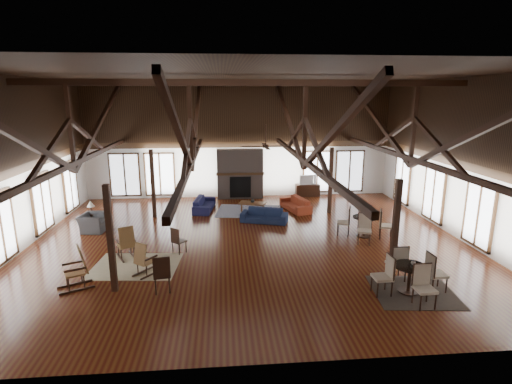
{
  "coord_description": "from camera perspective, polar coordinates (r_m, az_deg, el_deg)",
  "views": [
    {
      "loc": [
        -0.94,
        -14.02,
        5.33
      ],
      "look_at": [
        0.36,
        1.0,
        1.67
      ],
      "focal_mm": 28.0,
      "sensor_mm": 36.0,
      "label": 1
    }
  ],
  "objects": [
    {
      "name": "floor",
      "position": [
        15.03,
        -1.04,
        -7.13
      ],
      "size": [
        16.0,
        16.0,
        0.0
      ],
      "primitive_type": "plane",
      "color": "#552C11",
      "rests_on": "ground"
    },
    {
      "name": "ceiling",
      "position": [
        14.07,
        -1.15,
        16.38
      ],
      "size": [
        16.0,
        14.0,
        0.02
      ],
      "primitive_type": "cube",
      "color": "black",
      "rests_on": "wall_back"
    },
    {
      "name": "wall_back",
      "position": [
        21.17,
        -2.39,
        7.32
      ],
      "size": [
        16.0,
        0.02,
        6.0
      ],
      "primitive_type": "cube",
      "color": "white",
      "rests_on": "floor"
    },
    {
      "name": "wall_front",
      "position": [
        7.45,
        2.58,
        -4.56
      ],
      "size": [
        16.0,
        0.02,
        6.0
      ],
      "primitive_type": "cube",
      "color": "white",
      "rests_on": "floor"
    },
    {
      "name": "wall_left",
      "position": [
        15.86,
        -31.35,
        3.21
      ],
      "size": [
        0.02,
        14.0,
        6.0
      ],
      "primitive_type": "cube",
      "color": "white",
      "rests_on": "floor"
    },
    {
      "name": "wall_right",
      "position": [
        16.79,
        27.37,
        4.15
      ],
      "size": [
        0.02,
        14.0,
        6.0
      ],
      "primitive_type": "cube",
      "color": "white",
      "rests_on": "floor"
    },
    {
      "name": "roof_truss",
      "position": [
        14.11,
        -1.11,
        8.36
      ],
      "size": [
        15.6,
        14.07,
        3.14
      ],
      "color": "black",
      "rests_on": "wall_back"
    },
    {
      "name": "post_grid",
      "position": [
        14.55,
        -1.06,
        -1.5
      ],
      "size": [
        8.16,
        7.16,
        3.05
      ],
      "color": "black",
      "rests_on": "floor"
    },
    {
      "name": "fireplace",
      "position": [
        21.1,
        -2.3,
        2.59
      ],
      "size": [
        2.5,
        0.69,
        2.6
      ],
      "color": "#67574F",
      "rests_on": "floor"
    },
    {
      "name": "ceiling_fan",
      "position": [
        13.19,
        1.37,
        6.7
      ],
      "size": [
        1.6,
        1.6,
        0.75
      ],
      "color": "black",
      "rests_on": "roof_truss"
    },
    {
      "name": "sofa_navy_front",
      "position": [
        17.21,
        1.17,
        -3.38
      ],
      "size": [
        2.13,
        1.36,
        0.58
      ],
      "primitive_type": "imported",
      "rotation": [
        0.0,
        0.0,
        -0.32
      ],
      "color": "#16203E",
      "rests_on": "floor"
    },
    {
      "name": "sofa_navy_left",
      "position": [
        19.14,
        -7.41,
        -1.71
      ],
      "size": [
        2.12,
        1.07,
        0.59
      ],
      "primitive_type": "imported",
      "rotation": [
        0.0,
        0.0,
        1.43
      ],
      "color": "#17173F",
      "rests_on": "floor"
    },
    {
      "name": "sofa_orange",
      "position": [
        19.1,
        5.65,
        -1.71
      ],
      "size": [
        2.15,
        1.3,
        0.59
      ],
      "primitive_type": "imported",
      "rotation": [
        0.0,
        0.0,
        -1.3
      ],
      "color": "maroon",
      "rests_on": "floor"
    },
    {
      "name": "coffee_table",
      "position": [
        18.61,
        -0.52,
        -1.69
      ],
      "size": [
        1.34,
        0.98,
        0.46
      ],
      "rotation": [
        0.0,
        0.0,
        -0.34
      ],
      "color": "brown",
      "rests_on": "floor"
    },
    {
      "name": "vase",
      "position": [
        18.59,
        -0.49,
        -1.21
      ],
      "size": [
        0.19,
        0.19,
        0.19
      ],
      "primitive_type": "imported",
      "rotation": [
        0.0,
        0.0,
        -0.03
      ],
      "color": "#B2B2B2",
      "rests_on": "coffee_table"
    },
    {
      "name": "armchair",
      "position": [
        17.36,
        -22.18,
        -4.06
      ],
      "size": [
        1.19,
        1.08,
        0.7
      ],
      "primitive_type": "imported",
      "rotation": [
        0.0,
        0.0,
        1.44
      ],
      "color": "#343436",
      "rests_on": "floor"
    },
    {
      "name": "side_table_lamp",
      "position": [
        17.94,
        -22.41,
        -3.29
      ],
      "size": [
        0.43,
        0.43,
        1.11
      ],
      "color": "black",
      "rests_on": "floor"
    },
    {
      "name": "rocking_chair_a",
      "position": [
        14.06,
        -18.04,
        -7.0
      ],
      "size": [
        0.81,
        0.99,
        1.13
      ],
      "rotation": [
        0.0,
        0.0,
        0.47
      ],
      "color": "brown",
      "rests_on": "floor"
    },
    {
      "name": "rocking_chair_b",
      "position": [
        12.68,
        -15.79,
        -9.31
      ],
      "size": [
        0.84,
        0.91,
        1.05
      ],
      "rotation": [
        0.0,
        0.0,
        -0.66
      ],
      "color": "brown",
      "rests_on": "floor"
    },
    {
      "name": "rocking_chair_c",
      "position": [
        12.52,
        -24.03,
        -9.94
      ],
      "size": [
        1.06,
        0.87,
        1.21
      ],
      "rotation": [
        0.0,
        0.0,
        2.04
      ],
      "color": "brown",
      "rests_on": "floor"
    },
    {
      "name": "side_chair_a",
      "position": [
        14.03,
        -11.22,
        -6.56
      ],
      "size": [
        0.56,
        0.56,
        0.94
      ],
      "rotation": [
        0.0,
        0.0,
        -0.72
      ],
      "color": "black",
      "rests_on": "floor"
    },
    {
      "name": "side_chair_b",
      "position": [
        11.42,
        -13.31,
        -11.0
      ],
      "size": [
        0.53,
        0.53,
        1.09
      ],
      "rotation": [
        0.0,
        0.0,
        0.17
      ],
      "color": "black",
      "rests_on": "floor"
    },
    {
      "name": "cafe_table_near",
      "position": [
        11.98,
        21.11,
        -10.84
      ],
      "size": [
        2.11,
        2.11,
        1.1
      ],
      "rotation": [
        0.0,
        0.0,
        0.04
      ],
      "color": "black",
      "rests_on": "floor"
    },
    {
      "name": "cafe_table_far",
      "position": [
        15.97,
        15.25,
        -4.27
      ],
      "size": [
        2.14,
        2.14,
        1.1
      ],
      "rotation": [
        0.0,
        0.0,
        -0.34
      ],
      "color": "black",
      "rests_on": "floor"
    },
    {
      "name": "cup_near",
      "position": [
        11.95,
        21.55,
        -9.42
      ],
      "size": [
        0.16,
        0.16,
        0.1
      ],
      "primitive_type": "imported",
      "rotation": [
        0.0,
        0.0,
        0.4
      ],
      "color": "#B2B2B2",
      "rests_on": "cafe_table_near"
    },
    {
      "name": "cup_far",
      "position": [
        15.87,
        15.54,
        -3.3
      ],
      "size": [
        0.15,
        0.15,
        0.1
      ],
      "primitive_type": "imported",
      "rotation": [
        0.0,
        0.0,
        0.17
      ],
      "color": "#B2B2B2",
      "rests_on": "cafe_table_far"
    },
    {
      "name": "tv_console",
      "position": [
        21.85,
        7.36,
        0.28
      ],
      "size": [
        1.28,
        0.48,
        0.64
      ],
      "primitive_type": "cube",
      "color": "black",
      "rests_on": "floor"
    },
    {
      "name": "television",
      "position": [
        21.72,
        7.33,
        1.78
      ],
      "size": [
        0.92,
        0.24,
        0.52
      ],
      "primitive_type": "imported",
      "rotation": [
        0.0,
        0.0,
        0.13
      ],
      "color": "#B2B2B2",
      "rests_on": "tv_console"
    },
    {
      "name": "rug_tan",
      "position": [
        13.56,
        -16.78,
        -10.08
      ],
      "size": [
        2.85,
        2.33,
        0.01
      ],
      "primitive_type": "cube",
      "rotation": [
        0.0,
        0.0,
        -0.09
      ],
      "color": "tan",
      "rests_on": "floor"
    },
    {
      "name": "rug_navy",
      "position": [
        18.88,
        -1.01,
        -2.74
      ],
      "size": [
        3.25,
        2.63,
        0.01
      ],
      "primitive_type": "cube",
      "rotation": [
        0.0,
        0.0,
        -0.15
      ],
      "color": "#1C214F",
      "rests_on": "floor"
    },
    {
      "name": "rug_dark",
      "position": [
        12.25,
        21.57,
        -13.12
      ],
      "size": [
        2.39,
        2.21,
        0.01
      ],
      "primitive_type": "cube",
      "rotation": [
        0.0,
        0.0,
        -0.1
      ],
      "color": "black",
      "rests_on": "floor"
    }
  ]
}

